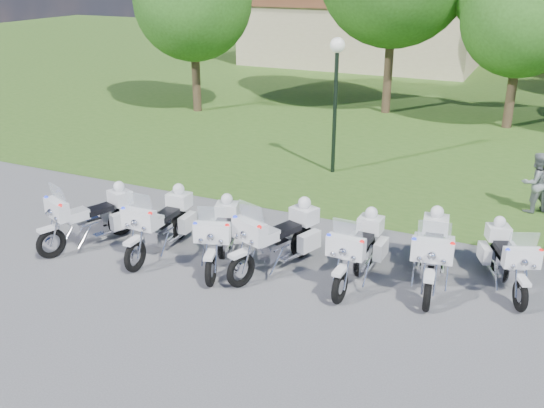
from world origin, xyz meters
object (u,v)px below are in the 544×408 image
at_px(motorcycle_1, 161,223).
at_px(motorcycle_6, 507,258).
at_px(motorcycle_3, 278,238).
at_px(motorcycle_5, 433,252).
at_px(motorcycle_4, 358,250).
at_px(motorcycle_0, 92,216).
at_px(bystander_b, 535,183).
at_px(motorcycle_2, 221,234).
at_px(lamp_post, 336,72).

xyz_separation_m(motorcycle_1, motorcycle_6, (7.09, 1.57, -0.07)).
relative_size(motorcycle_1, motorcycle_3, 1.00).
bearing_deg(motorcycle_5, motorcycle_4, 10.60).
bearing_deg(motorcycle_0, motorcycle_1, -147.33).
xyz_separation_m(motorcycle_5, bystander_b, (1.61, 4.96, 0.09)).
distance_m(motorcycle_1, motorcycle_6, 7.26).
relative_size(motorcycle_0, motorcycle_2, 1.00).
bearing_deg(lamp_post, motorcycle_2, -90.91).
bearing_deg(motorcycle_0, motorcycle_2, -151.83).
relative_size(motorcycle_2, motorcycle_3, 0.94).
height_order(motorcycle_2, lamp_post, lamp_post).
distance_m(motorcycle_0, lamp_post, 8.25).
xyz_separation_m(motorcycle_0, motorcycle_1, (1.66, 0.35, 0.01)).
bearing_deg(motorcycle_5, lamp_post, -62.56).
bearing_deg(bystander_b, motorcycle_3, 10.07).
relative_size(motorcycle_0, motorcycle_3, 0.95).
height_order(motorcycle_6, bystander_b, bystander_b).
xyz_separation_m(motorcycle_1, bystander_b, (7.34, 6.00, 0.10)).
relative_size(motorcycle_0, motorcycle_1, 0.94).
relative_size(motorcycle_5, motorcycle_6, 1.20).
bearing_deg(motorcycle_4, motorcycle_1, 9.07).
height_order(motorcycle_4, lamp_post, lamp_post).
xyz_separation_m(motorcycle_1, motorcycle_2, (1.47, 0.06, -0.02)).
xyz_separation_m(motorcycle_3, motorcycle_5, (3.04, 0.71, -0.01)).
relative_size(motorcycle_6, bystander_b, 1.32).
relative_size(motorcycle_2, bystander_b, 1.46).
bearing_deg(motorcycle_2, motorcycle_5, 175.32).
bearing_deg(motorcycle_5, motorcycle_3, 5.06).
height_order(motorcycle_1, motorcycle_3, motorcycle_3).
height_order(motorcycle_1, motorcycle_6, motorcycle_1).
relative_size(motorcycle_4, lamp_post, 0.59).
xyz_separation_m(motorcycle_6, lamp_post, (-5.51, 5.29, 2.45)).
height_order(motorcycle_0, motorcycle_1, motorcycle_1).
bearing_deg(bystander_b, motorcycle_6, 46.14).
relative_size(motorcycle_1, motorcycle_5, 0.98).
xyz_separation_m(motorcycle_0, motorcycle_6, (8.74, 1.92, -0.06)).
height_order(motorcycle_4, bystander_b, motorcycle_4).
bearing_deg(motorcycle_5, motorcycle_0, 2.57).
bearing_deg(bystander_b, motorcycle_2, 4.75).
relative_size(motorcycle_1, motorcycle_2, 1.07).
bearing_deg(bystander_b, motorcycle_5, 31.41).
bearing_deg(motorcycle_1, motorcycle_3, -174.34).
bearing_deg(motorcycle_6, bystander_b, -115.65).
bearing_deg(motorcycle_4, motorcycle_5, -159.73).
distance_m(motorcycle_4, motorcycle_5, 1.46).
distance_m(motorcycle_0, bystander_b, 11.01).
height_order(motorcycle_5, lamp_post, lamp_post).
xyz_separation_m(motorcycle_4, lamp_post, (-2.77, 6.28, 2.40)).
relative_size(motorcycle_6, lamp_post, 0.51).
height_order(motorcycle_2, motorcycle_4, motorcycle_4).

